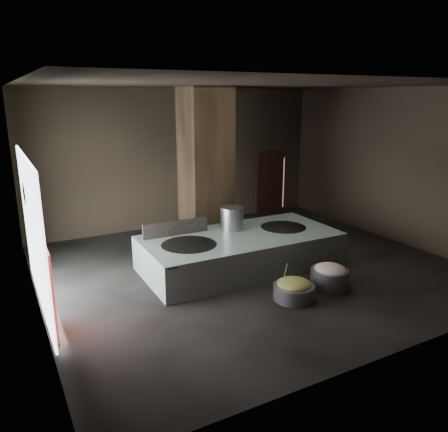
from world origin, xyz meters
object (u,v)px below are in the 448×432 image
stock_pot (232,219)px  cook (228,211)px  wok_left (189,249)px  meat_basin (329,279)px  hearth_platform (241,251)px  wok_right (283,231)px  veg_basin (294,292)px

stock_pot → cook: size_ratio=0.35×
wok_left → stock_pot: (1.50, 0.60, 0.38)m
stock_pot → meat_basin: (1.07, -2.63, -0.90)m
hearth_platform → wok_right: (1.35, 0.05, 0.32)m
wok_left → veg_basin: (1.52, -2.10, -0.59)m
wok_right → cook: 2.10m
hearth_platform → cook: cook is taller
wok_left → wok_right: 2.80m
stock_pot → veg_basin: (0.02, -2.70, -0.97)m
stock_pot → cook: 1.67m
wok_right → cook: (-0.60, 2.00, 0.16)m
wok_right → veg_basin: (-1.28, -2.20, -0.59)m
wok_left → cook: size_ratio=0.85×
meat_basin → wok_right: bearing=83.8°
hearth_platform → wok_left: size_ratio=3.17×
hearth_platform → cook: bearing=70.4°
stock_pot → wok_right: bearing=-21.0°
wok_left → meat_basin: bearing=-38.3°
wok_right → meat_basin: (-0.23, -2.13, -0.52)m
wok_left → meat_basin: size_ratio=1.85×
wok_left → hearth_platform: bearing=2.0°
hearth_platform → wok_right: 1.39m
cook → wok_left: bearing=18.4°
cook → meat_basin: 4.20m
veg_basin → stock_pot: bearing=90.5°
stock_pot → meat_basin: bearing=-67.9°
cook → meat_basin: bearing=69.8°
cook → veg_basin: size_ratio=2.06×
wok_right → veg_basin: 2.61m
hearth_platform → veg_basin: (0.07, -2.15, -0.27)m
wok_left → meat_basin: 3.31m
hearth_platform → wok_left: (-1.45, -0.05, 0.32)m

